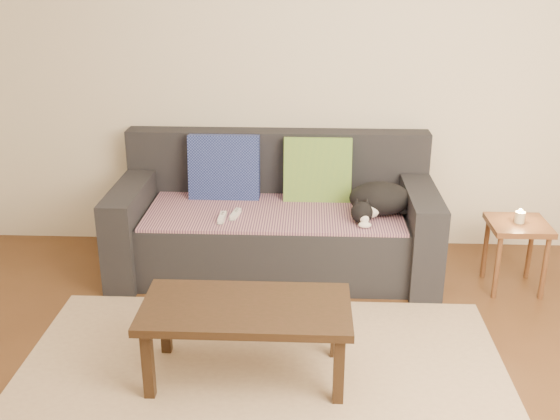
{
  "coord_description": "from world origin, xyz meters",
  "views": [
    {
      "loc": [
        0.22,
        -2.51,
        1.97
      ],
      "look_at": [
        0.05,
        1.2,
        0.55
      ],
      "focal_mm": 42.0,
      "sensor_mm": 36.0,
      "label": 1
    }
  ],
  "objects_px": {
    "sofa": "(275,223)",
    "coffee_table": "(246,315)",
    "wii_remote_a": "(236,214)",
    "side_table": "(517,234)",
    "cat": "(379,200)",
    "wii_remote_b": "(222,217)"
  },
  "relations": [
    {
      "from": "sofa",
      "to": "cat",
      "type": "relative_size",
      "value": 4.23
    },
    {
      "from": "sofa",
      "to": "side_table",
      "type": "xyz_separation_m",
      "value": [
        1.53,
        -0.26,
        0.06
      ]
    },
    {
      "from": "sofa",
      "to": "side_table",
      "type": "bearing_deg",
      "value": -9.55
    },
    {
      "from": "wii_remote_a",
      "to": "side_table",
      "type": "xyz_separation_m",
      "value": [
        1.77,
        -0.05,
        -0.08
      ]
    },
    {
      "from": "coffee_table",
      "to": "side_table",
      "type": "bearing_deg",
      "value": 33.04
    },
    {
      "from": "sofa",
      "to": "side_table",
      "type": "height_order",
      "value": "sofa"
    },
    {
      "from": "wii_remote_a",
      "to": "wii_remote_b",
      "type": "bearing_deg",
      "value": 137.73
    },
    {
      "from": "side_table",
      "to": "coffee_table",
      "type": "bearing_deg",
      "value": -146.96
    },
    {
      "from": "sofa",
      "to": "wii_remote_a",
      "type": "relative_size",
      "value": 14.0
    },
    {
      "from": "coffee_table",
      "to": "wii_remote_a",
      "type": "bearing_deg",
      "value": 98.79
    },
    {
      "from": "sofa",
      "to": "coffee_table",
      "type": "bearing_deg",
      "value": -93.21
    },
    {
      "from": "wii_remote_a",
      "to": "coffee_table",
      "type": "distance_m",
      "value": 1.11
    },
    {
      "from": "cat",
      "to": "wii_remote_b",
      "type": "distance_m",
      "value": 1.0
    },
    {
      "from": "wii_remote_b",
      "to": "coffee_table",
      "type": "relative_size",
      "value": 0.15
    },
    {
      "from": "wii_remote_a",
      "to": "side_table",
      "type": "relative_size",
      "value": 0.33
    },
    {
      "from": "wii_remote_a",
      "to": "wii_remote_b",
      "type": "xyz_separation_m",
      "value": [
        -0.08,
        -0.06,
        0.0
      ]
    },
    {
      "from": "cat",
      "to": "side_table",
      "type": "height_order",
      "value": "cat"
    },
    {
      "from": "wii_remote_b",
      "to": "coffee_table",
      "type": "distance_m",
      "value": 1.07
    },
    {
      "from": "cat",
      "to": "wii_remote_b",
      "type": "xyz_separation_m",
      "value": [
        -0.99,
        -0.13,
        -0.09
      ]
    },
    {
      "from": "sofa",
      "to": "wii_remote_b",
      "type": "xyz_separation_m",
      "value": [
        -0.32,
        -0.27,
        0.15
      ]
    },
    {
      "from": "wii_remote_a",
      "to": "cat",
      "type": "bearing_deg",
      "value": -75.72
    },
    {
      "from": "cat",
      "to": "coffee_table",
      "type": "xyz_separation_m",
      "value": [
        -0.74,
        -1.16,
        -0.18
      ]
    }
  ]
}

